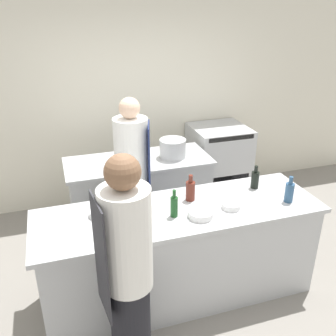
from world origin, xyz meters
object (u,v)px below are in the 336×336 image
at_px(oven_range, 218,162).
at_px(bowl_ceramic_blue, 99,213).
at_px(bottle_cooking_oil, 174,206).
at_px(bowl_prep_small, 231,206).
at_px(bowl_wooden_salad, 201,214).
at_px(stockpot, 173,148).
at_px(bowl_mixing_large, 129,215).
at_px(chef_at_stove, 133,185).
at_px(bottle_vinegar, 255,179).
at_px(chef_at_prep_near, 128,274).
at_px(bottle_olive_oil, 289,192).
at_px(bottle_wine, 190,190).

relative_size(oven_range, bowl_ceramic_blue, 6.13).
bearing_deg(bowl_ceramic_blue, bottle_cooking_oil, -18.17).
relative_size(bowl_prep_small, bowl_wooden_salad, 0.76).
relative_size(bowl_prep_small, stockpot, 0.53).
distance_m(bottle_cooking_oil, stockpot, 1.32).
xyz_separation_m(bowl_mixing_large, bowl_prep_small, (0.90, -0.11, -0.00)).
height_order(chef_at_stove, bottle_vinegar, chef_at_stove).
relative_size(chef_at_stove, bowl_mixing_large, 7.05).
relative_size(bottle_vinegar, stockpot, 0.75).
distance_m(oven_range, stockpot, 1.14).
distance_m(chef_at_prep_near, bowl_prep_small, 1.19).
bearing_deg(chef_at_prep_near, bowl_ceramic_blue, -0.16).
relative_size(chef_at_prep_near, bottle_olive_oil, 7.12).
distance_m(chef_at_stove, bowl_wooden_salad, 0.88).
distance_m(chef_at_prep_near, bottle_olive_oil, 1.68).
xyz_separation_m(bottle_wine, bowl_mixing_large, (-0.61, -0.14, -0.07)).
distance_m(chef_at_stove, bottle_cooking_oil, 0.74).
xyz_separation_m(chef_at_stove, stockpot, (0.60, 0.55, 0.12)).
bearing_deg(bottle_wine, bowl_prep_small, -41.43).
relative_size(oven_range, bottle_vinegar, 4.44).
bearing_deg(chef_at_prep_near, bottle_wine, -49.27).
bearing_deg(bowl_ceramic_blue, bowl_wooden_salad, -18.95).
bearing_deg(bowl_wooden_salad, bowl_ceramic_blue, 161.05).
xyz_separation_m(chef_at_stove, bottle_olive_oil, (1.27, -0.78, 0.11)).
bearing_deg(oven_range, bottle_olive_oil, -95.88).
bearing_deg(chef_at_stove, bottle_vinegar, 84.68).
bearing_deg(bowl_mixing_large, stockpot, 56.29).
bearing_deg(chef_at_stove, bowl_wooden_salad, 43.72).
bearing_deg(chef_at_stove, bowl_ceramic_blue, -22.87).
height_order(bottle_olive_oil, bowl_ceramic_blue, bottle_olive_oil).
relative_size(oven_range, bowl_mixing_large, 4.04).
bearing_deg(bowl_wooden_salad, stockpot, 81.69).
bearing_deg(bottle_olive_oil, bowl_ceramic_blue, 170.57).
relative_size(oven_range, bottle_cooking_oil, 4.15).
xyz_separation_m(oven_range, bottle_cooking_oil, (-1.26, -1.80, 0.51)).
height_order(oven_range, bowl_ceramic_blue, oven_range).
bearing_deg(bottle_wine, oven_range, 56.82).
relative_size(oven_range, chef_at_prep_near, 0.58).
distance_m(chef_at_prep_near, stockpot, 2.06).
bearing_deg(bottle_vinegar, bowl_ceramic_blue, -177.68).
height_order(bottle_vinegar, bowl_prep_small, bottle_vinegar).
bearing_deg(bowl_wooden_salad, bowl_prep_small, 9.22).
xyz_separation_m(bowl_prep_small, bowl_wooden_salad, (-0.31, -0.05, 0.00)).
bearing_deg(stockpot, bottle_wine, -99.56).
height_order(bottle_cooking_oil, stockpot, bottle_cooking_oil).
relative_size(chef_at_prep_near, bottle_vinegar, 7.67).
bearing_deg(bottle_vinegar, stockpot, 117.32).
distance_m(chef_at_stove, stockpot, 0.82).
bearing_deg(stockpot, chef_at_prep_near, -117.00).
bearing_deg(bottle_vinegar, bottle_olive_oil, -65.78).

